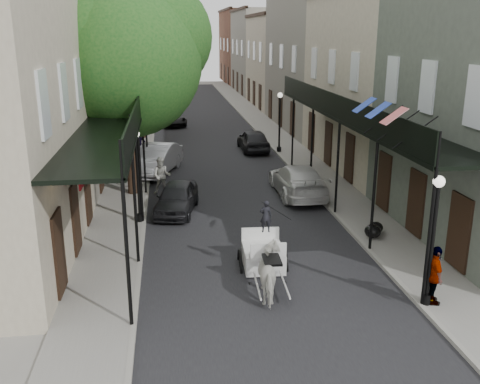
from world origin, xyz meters
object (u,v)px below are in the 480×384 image
object	(u,v)px
tree_far	(145,56)
carriage	(262,236)
pedestrian_walking	(162,176)
tree_near	(134,54)
lamppost_right_near	(433,239)
pedestrian_sidewalk_right	(434,275)
car_left_near	(177,198)
lamppost_left	(138,175)
car_right_far	(253,140)
pedestrian_sidewalk_left	(138,143)
car_left_mid	(156,159)
car_right_near	(298,180)
horse	(272,273)
car_left_far	(170,118)
lamppost_right_far	(280,121)

from	to	relation	value
tree_far	carriage	xyz separation A→B (m)	(4.31, -22.65, -4.87)
carriage	pedestrian_walking	world-z (taller)	carriage
tree_near	tree_far	size ratio (longest dim) A/B	1.12
lamppost_right_near	pedestrian_walking	distance (m)	14.14
pedestrian_sidewalk_right	car_left_near	distance (m)	11.56
lamppost_right_near	car_left_near	world-z (taller)	lamppost_right_near
lamppost_left	pedestrian_walking	distance (m)	4.29
carriage	pedestrian_sidewalk_right	size ratio (longest dim) A/B	1.47
tree_far	car_right_far	size ratio (longest dim) A/B	2.07
pedestrian_sidewalk_left	car_left_mid	world-z (taller)	pedestrian_sidewalk_left
pedestrian_walking	car_left_mid	xyz separation A→B (m)	(-0.34, 3.96, -0.11)
car_right_near	horse	bearing A→B (deg)	72.59
tree_far	lamppost_left	world-z (taller)	tree_far
pedestrian_sidewalk_right	car_right_near	size ratio (longest dim) A/B	0.34
pedestrian_sidewalk_right	car_left_mid	xyz separation A→B (m)	(-7.84, 16.00, -0.19)
car_left_far	car_right_near	bearing A→B (deg)	-87.88
pedestrian_sidewalk_right	car_left_far	world-z (taller)	pedestrian_sidewalk_right
tree_far	pedestrian_sidewalk_right	distance (m)	27.96
tree_far	car_left_mid	world-z (taller)	tree_far
car_left_near	pedestrian_walking	bearing A→B (deg)	114.30
tree_near	pedestrian_sidewalk_right	world-z (taller)	tree_near
car_left_near	pedestrian_sidewalk_right	bearing A→B (deg)	-41.97
tree_near	car_left_near	world-z (taller)	tree_near
horse	pedestrian_sidewalk_left	distance (m)	18.68
pedestrian_sidewalk_right	car_right_far	xyz separation A→B (m)	(-1.68, 21.00, -0.26)
lamppost_right_far	pedestrian_sidewalk_left	xyz separation A→B (m)	(-8.72, -0.69, -1.00)
lamppost_left	pedestrian_sidewalk_right	bearing A→B (deg)	-43.69
lamppost_right_far	car_left_near	bearing A→B (deg)	-122.02
pedestrian_sidewalk_right	car_right_near	bearing A→B (deg)	14.28
horse	car_left_near	distance (m)	8.48
pedestrian_sidewalk_left	lamppost_left	bearing A→B (deg)	82.69
horse	car_left_near	xyz separation A→B (m)	(-2.55, 8.09, -0.10)
tree_near	lamppost_left	size ratio (longest dim) A/B	2.60
lamppost_right_far	pedestrian_walking	bearing A→B (deg)	-132.60
horse	car_left_far	size ratio (longest dim) A/B	0.41
pedestrian_walking	car_left_far	world-z (taller)	pedestrian_walking
carriage	car_right_far	world-z (taller)	carriage
pedestrian_sidewalk_right	car_left_near	size ratio (longest dim) A/B	0.45
tree_near	car_left_far	xyz separation A→B (m)	(1.60, 19.37, -5.89)
lamppost_right_far	pedestrian_sidewalk_left	bearing A→B (deg)	-175.49
tree_far	carriage	size ratio (longest dim) A/B	3.44
lamppost_right_far	lamppost_right_near	bearing A→B (deg)	-90.00
horse	pedestrian_sidewalk_left	world-z (taller)	pedestrian_sidewalk_left
pedestrian_sidewalk_left	car_right_near	distance (m)	11.35
lamppost_right_far	horse	xyz separation A→B (m)	(-4.15, -18.80, -1.30)
tree_far	car_left_mid	distance (m)	11.38
lamppost_right_near	horse	size ratio (longest dim) A/B	2.10
horse	car_right_far	xyz separation A→B (m)	(2.65, 19.80, -0.04)
pedestrian_walking	pedestrian_sidewalk_right	xyz separation A→B (m)	(7.50, -12.04, 0.08)
tree_far	car_right_near	world-z (taller)	tree_far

